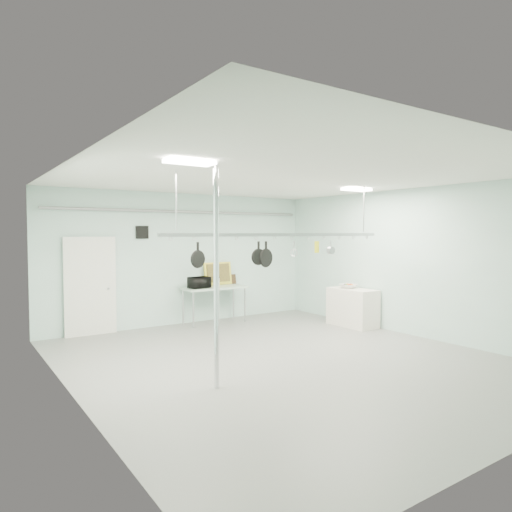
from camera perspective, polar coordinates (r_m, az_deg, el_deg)
floor at (r=8.24m, az=3.57°, el=-12.81°), size 8.00×8.00×0.00m
ceiling at (r=7.99m, az=3.64°, el=9.78°), size 7.00×8.00×0.02m
back_wall at (r=11.37m, az=-8.83°, el=-0.33°), size 7.00×0.02×3.20m
right_wall at (r=10.47m, az=18.87°, el=-0.72°), size 0.02×8.00×3.20m
door at (r=10.59m, az=-20.03°, el=-3.69°), size 1.10×0.10×2.20m
wall_vent at (r=10.91m, az=-14.04°, el=2.90°), size 0.30×0.04×0.30m
conduit_pipe at (r=11.28m, az=-8.68°, el=5.49°), size 6.60×0.07×0.07m
chrome_pole at (r=6.52m, az=-4.99°, el=-2.65°), size 0.08×0.08×3.20m
prep_table at (r=11.37m, az=-5.21°, el=-4.20°), size 1.60×0.70×0.91m
side_cabinet at (r=11.24m, az=11.97°, el=-6.30°), size 0.60×1.20×0.90m
pot_rack at (r=8.30m, az=3.44°, el=2.88°), size 4.80×0.06×1.00m
light_panel_left at (r=6.15m, az=-8.27°, el=11.57°), size 0.65×0.30×0.05m
light_panel_right at (r=10.04m, az=12.47°, el=8.13°), size 0.65×0.30×0.05m
microwave at (r=11.08m, az=-7.10°, el=-3.31°), size 0.52×0.39×0.27m
coffee_canister at (r=11.35m, az=-4.96°, el=-3.30°), size 0.15×0.15×0.21m
painting_large at (r=11.72m, az=-4.79°, el=-2.20°), size 0.78×0.15×0.58m
painting_small at (r=11.92m, az=-3.21°, el=-2.91°), size 0.30×0.10×0.25m
fruit_bowl at (r=11.24m, az=11.49°, el=-3.72°), size 0.52×0.52×0.10m
skillet_left at (r=7.37m, az=-7.28°, el=0.20°), size 0.29×0.12×0.40m
skillet_mid at (r=7.98m, az=0.32°, el=0.39°), size 0.29×0.07×0.41m
skillet_right at (r=8.07m, az=1.25°, el=0.29°), size 0.34×0.14×0.44m
whisk at (r=8.45m, az=4.76°, el=0.89°), size 0.18×0.18×0.30m
grater at (r=8.82m, az=7.60°, el=1.13°), size 0.10×0.02×0.24m
saucepan at (r=9.07m, az=9.33°, el=1.05°), size 0.16×0.13×0.28m
fruit_cluster at (r=11.23m, az=11.49°, el=-3.51°), size 0.24×0.24×0.09m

